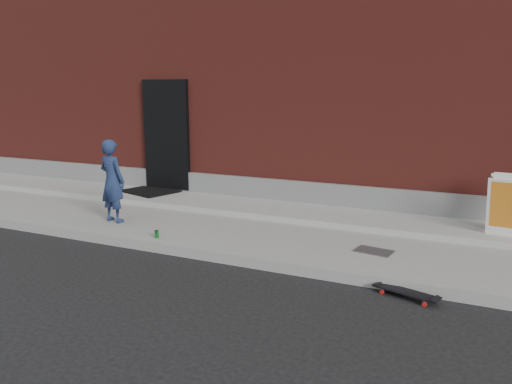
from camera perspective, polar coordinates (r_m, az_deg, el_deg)
The scene contains 10 objects.
ground at distance 7.03m, azimuth -5.97°, elevation -7.83°, with size 80.00×80.00×0.00m, color black.
sidewalk at distance 8.27m, azimuth -0.68°, elevation -4.19°, with size 20.00×3.00×0.15m, color gray.
apron at distance 9.03m, azimuth 1.76°, elevation -2.00°, with size 20.00×1.20×0.10m, color gray.
building at distance 13.13m, azimuth 9.85°, elevation 12.27°, with size 20.00×8.10×5.00m.
child at distance 8.60m, azimuth -16.11°, elevation 1.22°, with size 0.51×0.33×1.39m, color #1A274A.
skateboard at distance 6.05m, azimuth 16.76°, elevation -10.93°, with size 0.76×0.40×0.08m.
pizza_sign at distance 8.08m, azimuth 26.89°, elevation -1.35°, with size 0.61×0.69×0.89m.
soda_can at distance 7.64m, azimuth -11.27°, elevation -4.74°, with size 0.06×0.06×0.11m, color #1A832E.
doormat at distance 10.54m, azimuth -12.01°, elevation 0.11°, with size 1.03×0.84×0.03m, color black.
utility_plate at distance 7.09m, azimuth 13.33°, elevation -6.59°, with size 0.50×0.32×0.01m, color #545459.
Camera 1 is at (3.41, -5.68, 2.36)m, focal length 35.00 mm.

